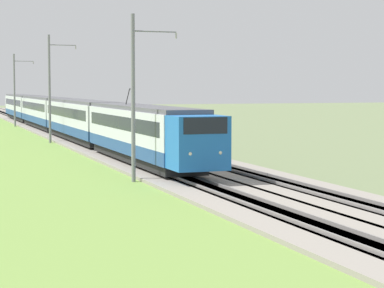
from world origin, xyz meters
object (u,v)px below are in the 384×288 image
passenger_train (60,114)px  catenary_mast_mid (134,97)px  catenary_mast_far (50,88)px  catenary_mast_distant (15,90)px

passenger_train → catenary_mast_mid: bearing=-3.7°
catenary_mast_far → catenary_mast_distant: 28.98m
catenary_mast_distant → catenary_mast_far: bearing=180.0°
passenger_train → catenary_mast_distant: size_ratio=9.31×
catenary_mast_distant → catenary_mast_mid: bearing=-180.0°
catenary_mast_far → passenger_train: bearing=-13.8°
passenger_train → catenary_mast_far: 10.91m
catenary_mast_mid → catenary_mast_distant: bearing=0.0°
passenger_train → catenary_mast_distant: (18.70, 2.52, 2.40)m
passenger_train → catenary_mast_mid: size_ratio=9.57×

